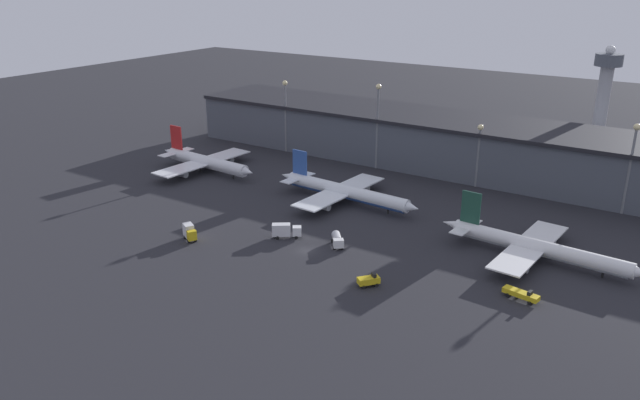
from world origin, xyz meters
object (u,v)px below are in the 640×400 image
at_px(service_vehicle_1, 337,240).
at_px(service_vehicle_4, 521,294).
at_px(airplane_0, 206,162).
at_px(service_vehicle_2, 189,232).
at_px(control_tower, 603,95).
at_px(airplane_2, 536,247).
at_px(service_vehicle_0, 285,230).
at_px(service_vehicle_3, 369,280).
at_px(airplane_1, 344,192).

xyz_separation_m(service_vehicle_1, service_vehicle_4, (45.22, -1.91, -0.45)).
relative_size(airplane_0, service_vehicle_2, 7.81).
distance_m(service_vehicle_1, control_tower, 119.80).
bearing_deg(service_vehicle_2, airplane_2, 54.12).
bearing_deg(service_vehicle_1, control_tower, 122.43).
distance_m(airplane_0, airplane_2, 110.50).
bearing_deg(service_vehicle_2, service_vehicle_0, 64.46).
bearing_deg(airplane_0, service_vehicle_2, -47.18).
distance_m(airplane_0, control_tower, 136.80).
xyz_separation_m(service_vehicle_2, service_vehicle_3, (49.16, 3.05, -0.76)).
relative_size(airplane_1, control_tower, 1.21).
height_order(airplane_2, control_tower, control_tower).
xyz_separation_m(airplane_1, service_vehicle_3, (30.52, -40.69, -1.97)).
height_order(service_vehicle_1, service_vehicle_4, service_vehicle_1).
bearing_deg(airplane_2, control_tower, 97.03).
relative_size(service_vehicle_1, service_vehicle_4, 0.82).
relative_size(airplane_2, service_vehicle_3, 9.77).
bearing_deg(service_vehicle_3, service_vehicle_0, 108.99).
bearing_deg(service_vehicle_1, service_vehicle_2, -101.66).
distance_m(service_vehicle_3, service_vehicle_4, 31.19).
bearing_deg(service_vehicle_2, service_vehicle_3, 32.38).
xyz_separation_m(airplane_2, service_vehicle_1, (-42.41, -18.63, -1.47)).
height_order(service_vehicle_0, service_vehicle_2, service_vehicle_2).
bearing_deg(service_vehicle_4, service_vehicle_0, -169.14).
bearing_deg(control_tower, service_vehicle_0, -114.00).
distance_m(airplane_0, service_vehicle_1, 72.92).
xyz_separation_m(airplane_0, airplane_2, (110.20, -8.19, -0.23)).
relative_size(service_vehicle_1, service_vehicle_2, 1.16).
bearing_deg(service_vehicle_4, airplane_2, 107.58).
xyz_separation_m(service_vehicle_0, service_vehicle_1, (13.38, 3.00, -0.40)).
height_order(airplane_2, service_vehicle_1, airplane_2).
relative_size(service_vehicle_0, control_tower, 0.18).
height_order(service_vehicle_0, service_vehicle_4, service_vehicle_0).
distance_m(airplane_1, airplane_2, 57.13).
xyz_separation_m(airplane_2, service_vehicle_4, (2.81, -20.54, -1.92)).
distance_m(airplane_1, service_vehicle_2, 47.55).
distance_m(airplane_2, service_vehicle_1, 46.35).
distance_m(airplane_0, service_vehicle_4, 116.62).
bearing_deg(service_vehicle_1, service_vehicle_3, 10.90).
distance_m(service_vehicle_0, control_tower, 127.28).
distance_m(airplane_0, airplane_1, 53.66).
xyz_separation_m(airplane_2, service_vehicle_3, (-26.02, -32.47, -1.79)).
bearing_deg(control_tower, airplane_2, -87.09).
height_order(service_vehicle_0, service_vehicle_1, service_vehicle_0).
bearing_deg(service_vehicle_1, airplane_1, 168.83).
bearing_deg(service_vehicle_0, service_vehicle_4, -34.18).
height_order(airplane_0, service_vehicle_1, airplane_0).
xyz_separation_m(service_vehicle_2, service_vehicle_4, (77.98, 14.98, -0.89)).
bearing_deg(service_vehicle_2, service_vehicle_4, 39.71).
xyz_separation_m(airplane_0, service_vehicle_3, (84.18, -40.66, -2.02)).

